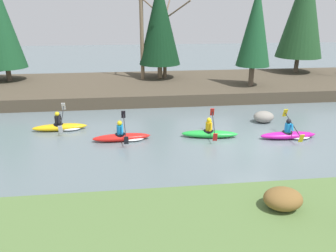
{
  "coord_description": "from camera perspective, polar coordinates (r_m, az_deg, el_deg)",
  "views": [
    {
      "loc": [
        -5.66,
        -13.65,
        5.94
      ],
      "look_at": [
        -3.92,
        1.21,
        0.55
      ],
      "focal_mm": 35.0,
      "sensor_mm": 36.0,
      "label": 1
    }
  ],
  "objects": [
    {
      "name": "kayaker_lead",
      "position": [
        16.86,
        20.52,
        -1.42
      ],
      "size": [
        2.78,
        2.06,
        1.2
      ],
      "rotation": [
        0.0,
        0.0,
        -0.02
      ],
      "color": "#C61999",
      "rests_on": "ground"
    },
    {
      "name": "conifer_tree_mid_left",
      "position": [
        25.51,
        -1.49,
        17.62
      ],
      "size": [
        3.15,
        3.15,
        7.3
      ],
      "color": "#7A664C",
      "rests_on": "riverbank_far"
    },
    {
      "name": "shrub_clump_nearest",
      "position": [
        9.82,
        19.39,
        -11.86
      ],
      "size": [
        1.09,
        0.91,
        0.59
      ],
      "color": "brown",
      "rests_on": "riverbank_near"
    },
    {
      "name": "bare_tree_mid_upstream",
      "position": [
        25.86,
        -0.52,
        14.72
      ],
      "size": [
        3.37,
        3.33,
        6.09
      ],
      "color": "brown",
      "rests_on": "riverbank_far"
    },
    {
      "name": "kayaker_far_back",
      "position": [
        17.74,
        -17.99,
        -0.08
      ],
      "size": [
        2.79,
        2.07,
        1.2
      ],
      "rotation": [
        0.0,
        0.0,
        0.07
      ],
      "color": "yellow",
      "rests_on": "ground"
    },
    {
      "name": "conifer_tree_mid_right",
      "position": [
        30.18,
        22.57,
        18.32
      ],
      "size": [
        3.76,
        3.76,
        8.98
      ],
      "color": "brown",
      "rests_on": "riverbank_far"
    },
    {
      "name": "riverbank_far",
      "position": [
        25.37,
        6.43,
        7.05
      ],
      "size": [
        44.0,
        8.6,
        0.77
      ],
      "color": "#4C4233",
      "rests_on": "ground"
    },
    {
      "name": "boulder_midstream",
      "position": [
        18.77,
        16.32,
        1.55
      ],
      "size": [
        1.11,
        0.87,
        0.63
      ],
      "color": "gray",
      "rests_on": "ground"
    },
    {
      "name": "kayaker_trailing",
      "position": [
        15.7,
        -7.7,
        -1.84
      ],
      "size": [
        2.79,
        2.07,
        1.2
      ],
      "rotation": [
        0.0,
        0.0,
        0.06
      ],
      "color": "red",
      "rests_on": "ground"
    },
    {
      "name": "ground_plane",
      "position": [
        15.92,
        14.69,
        -2.78
      ],
      "size": [
        90.0,
        90.0,
        0.0
      ],
      "primitive_type": "plane",
      "color": "slate"
    },
    {
      "name": "conifer_tree_left",
      "position": [
        27.36,
        -27.21,
        15.74
      ],
      "size": [
        2.94,
        2.94,
        7.46
      ],
      "color": "brown",
      "rests_on": "riverbank_far"
    },
    {
      "name": "bare_tree_upstream",
      "position": [
        25.32,
        -4.53,
        16.28
      ],
      "size": [
        4.22,
        4.17,
        7.72
      ],
      "color": "#7A664C",
      "rests_on": "riverbank_far"
    },
    {
      "name": "conifer_tree_centre",
      "position": [
        23.66,
        15.02,
        16.48
      ],
      "size": [
        2.32,
        2.32,
        6.75
      ],
      "color": "brown",
      "rests_on": "riverbank_far"
    },
    {
      "name": "kayaker_middle",
      "position": [
        16.07,
        7.31,
        -1.21
      ],
      "size": [
        2.8,
        2.07,
        1.2
      ],
      "rotation": [
        0.0,
        0.0,
        -0.16
      ],
      "color": "green",
      "rests_on": "ground"
    }
  ]
}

